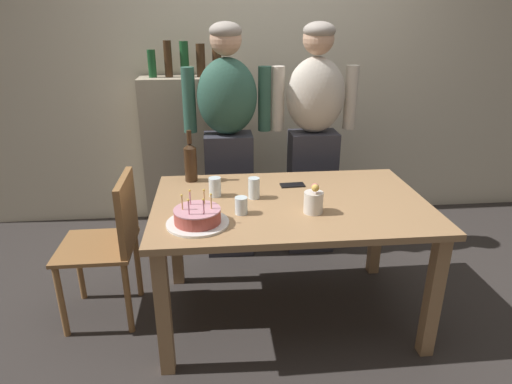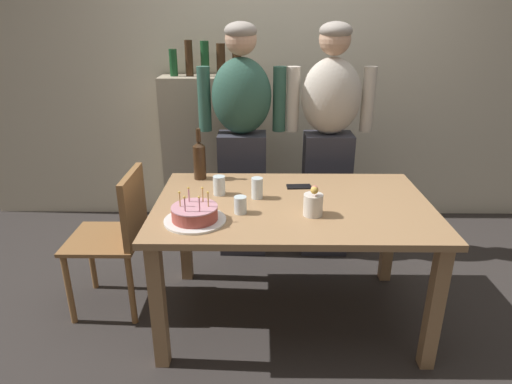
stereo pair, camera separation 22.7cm
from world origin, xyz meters
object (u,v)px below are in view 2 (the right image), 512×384
Objects in this scene: water_glass_far at (257,188)px; flower_vase at (313,203)px; birthday_cake at (195,214)px; wine_bottle at (199,159)px; person_man_bearded at (242,140)px; dining_chair at (119,230)px; water_glass_side at (240,205)px; person_woman_cardigan at (329,140)px; water_glass_near at (219,185)px; cell_phone at (299,187)px.

flower_vase reaches higher than water_glass_far.
water_glass_far is at bearing 45.23° from birthday_cake.
wine_bottle is 0.19× the size of person_man_bearded.
water_glass_far is 0.14× the size of dining_chair.
water_glass_side is 0.05× the size of person_woman_cardigan.
wine_bottle reaches higher than flower_vase.
water_glass_far is 0.37× the size of wine_bottle.
water_glass_near is 0.29m from water_glass_side.
water_glass_near is 0.34× the size of wine_bottle.
wine_bottle reaches higher than water_glass_near.
wine_bottle reaches higher than birthday_cake.
water_glass_near is 0.92× the size of water_glass_far.
water_glass_near is 0.07× the size of person_woman_cardigan.
dining_chair reaches higher than water_glass_side.
wine_bottle is at bearing 118.28° from water_glass_near.
cell_phone is 1.09m from dining_chair.
water_glass_far is (0.30, 0.31, 0.02)m from birthday_cake.
water_glass_near is 1.21× the size of water_glass_side.
water_glass_near is at bearing 81.71° from person_man_bearded.
person_man_bearded is 1.07m from dining_chair.
water_glass_far is 0.86m from dining_chair.
water_glass_far is 0.77m from person_man_bearded.
person_man_bearded is 1.90× the size of dining_chair.
person_man_bearded reaches higher than water_glass_near.
person_woman_cardigan is at bearing 56.47° from water_glass_far.
water_glass_near is at bearing 44.52° from person_woman_cardigan.
person_man_bearded is (-0.36, 0.59, 0.13)m from cell_phone.
wine_bottle is at bearing 94.99° from birthday_cake.
water_glass_near is 0.57m from flower_vase.
birthday_cake reaches higher than cell_phone.
dining_chair is (-0.70, -0.72, -0.36)m from person_man_bearded.
water_glass_side is at bearing 176.55° from flower_vase.
person_man_bearded reaches higher than flower_vase.
person_man_bearded reaches higher than water_glass_side.
cell_phone is (0.46, 0.12, -0.05)m from water_glass_near.
birthday_cake is at bearing -103.96° from water_glass_near.
person_woman_cardigan reaches higher than water_glass_far.
person_man_bearded is (0.25, 0.44, 0.01)m from wine_bottle.
birthday_cake is 0.19× the size of person_man_bearded.
flower_vase is 1.16m from dining_chair.
birthday_cake is 3.42× the size of water_glass_side.
person_woman_cardigan is at bearing 44.52° from water_glass_near.
birthday_cake is at bearing -142.35° from cell_phone.
water_glass_side is at bearing 25.21° from birthday_cake.
person_man_bearded is at bearing 112.15° from flower_vase.
person_woman_cardigan reaches higher than dining_chair.
flower_vase is at bearing -40.12° from wine_bottle.
dining_chair is (-0.51, 0.34, -0.26)m from birthday_cake.
wine_bottle is 1.93× the size of flower_vase.
water_glass_far is at bearing -13.36° from water_glass_near.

